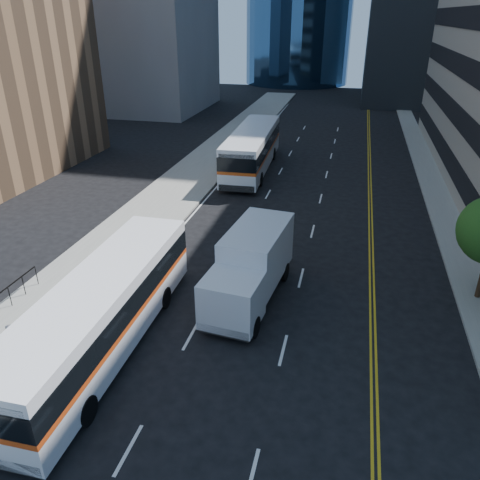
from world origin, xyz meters
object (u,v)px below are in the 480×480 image
at_px(box_truck, 251,267).
at_px(pedestrian, 14,342).
at_px(bus_front, 102,312).
at_px(bus_rear, 252,149).

distance_m(box_truck, pedestrian, 10.36).
bearing_deg(pedestrian, bus_front, -69.71).
distance_m(bus_front, box_truck, 7.04).
relative_size(bus_front, bus_rear, 0.91).
xyz_separation_m(bus_rear, pedestrian, (-3.57, -26.92, -0.97)).
relative_size(bus_rear, pedestrian, 8.55).
distance_m(bus_front, pedestrian, 3.48).
height_order(bus_rear, box_truck, bus_rear).
xyz_separation_m(bus_front, pedestrian, (-2.98, -1.61, -0.80)).
bearing_deg(bus_front, box_truck, 44.73).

